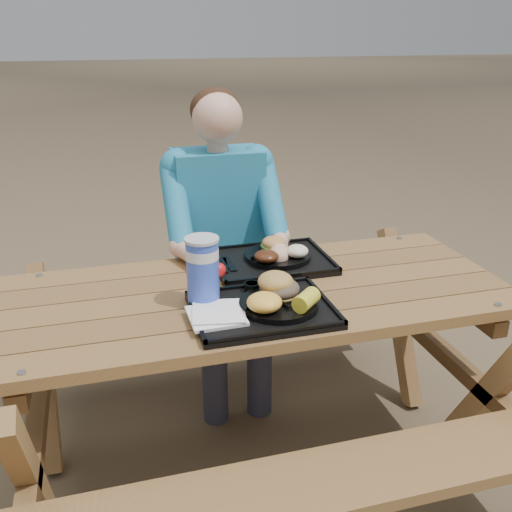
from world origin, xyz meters
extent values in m
plane|color=#999999|center=(0.00, 0.00, 0.00)|extent=(60.00, 60.00, 0.00)
cube|color=black|center=(-0.03, -0.18, 0.76)|extent=(0.45, 0.35, 0.02)
cube|color=black|center=(0.12, 0.21, 0.76)|extent=(0.45, 0.35, 0.02)
cylinder|color=black|center=(0.03, -0.18, 0.78)|extent=(0.26, 0.26, 0.02)
cylinder|color=black|center=(0.15, 0.22, 0.78)|extent=(0.26, 0.26, 0.02)
cube|color=white|center=(-0.19, -0.20, 0.78)|extent=(0.17, 0.17, 0.02)
cylinder|color=blue|center=(-0.20, -0.08, 0.88)|extent=(0.11, 0.11, 0.21)
cylinder|color=black|center=(-0.03, -0.05, 0.79)|extent=(0.05, 0.05, 0.03)
cylinder|color=gold|center=(0.03, -0.05, 0.78)|extent=(0.05, 0.05, 0.03)
ellipsoid|color=yellow|center=(-0.04, -0.23, 0.82)|extent=(0.11, 0.11, 0.06)
cube|color=black|center=(-0.05, 0.21, 0.77)|extent=(0.03, 0.15, 0.01)
ellipsoid|color=#4B220F|center=(0.08, 0.15, 0.81)|extent=(0.09, 0.09, 0.04)
ellipsoid|color=white|center=(0.21, 0.16, 0.81)|extent=(0.09, 0.09, 0.05)
camera|label=1|loc=(-0.49, -1.76, 1.62)|focal=40.00mm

